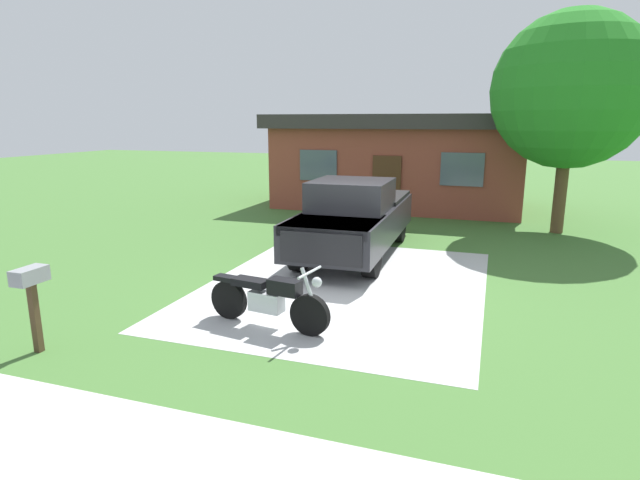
# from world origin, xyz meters

# --- Properties ---
(ground_plane) EXTENTS (80.00, 80.00, 0.00)m
(ground_plane) POSITION_xyz_m (0.00, 0.00, 0.00)
(ground_plane) COLOR #437132
(driveway_pad) EXTENTS (5.43, 7.04, 0.01)m
(driveway_pad) POSITION_xyz_m (0.00, 0.00, 0.00)
(driveway_pad) COLOR #BDBDBD
(driveway_pad) RESTS_ON ground
(sidewalk_strip) EXTENTS (36.00, 1.80, 0.01)m
(sidewalk_strip) POSITION_xyz_m (0.00, -6.00, 0.00)
(sidewalk_strip) COLOR silver
(sidewalk_strip) RESTS_ON ground
(motorcycle) EXTENTS (2.20, 0.71, 1.09)m
(motorcycle) POSITION_xyz_m (-0.59, -2.48, 0.47)
(motorcycle) COLOR black
(motorcycle) RESTS_ON ground
(pickup_truck) EXTENTS (2.09, 5.66, 1.90)m
(pickup_truck) POSITION_xyz_m (-0.48, 2.55, 0.95)
(pickup_truck) COLOR black
(pickup_truck) RESTS_ON ground
(mailbox) EXTENTS (0.26, 0.48, 1.26)m
(mailbox) POSITION_xyz_m (-3.36, -4.41, 0.98)
(mailbox) COLOR #4C3823
(mailbox) RESTS_ON ground
(shade_tree) EXTENTS (4.41, 4.41, 6.31)m
(shade_tree) POSITION_xyz_m (4.60, 6.94, 4.10)
(shade_tree) COLOR brown
(shade_tree) RESTS_ON ground
(neighbor_house) EXTENTS (9.60, 5.60, 3.50)m
(neighbor_house) POSITION_xyz_m (-0.83, 10.61, 1.79)
(neighbor_house) COLOR brown
(neighbor_house) RESTS_ON ground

